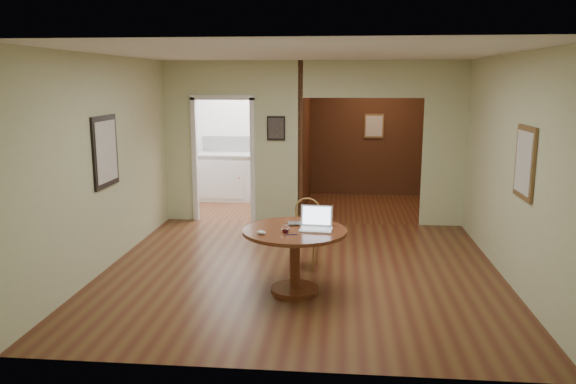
# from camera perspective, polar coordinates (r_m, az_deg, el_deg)

# --- Properties ---
(floor) EXTENTS (5.00, 5.00, 0.00)m
(floor) POSITION_cam_1_polar(r_m,az_deg,el_deg) (7.20, 1.33, -8.03)
(floor) COLOR #4D2316
(floor) RESTS_ON ground
(room_shell) EXTENTS (5.20, 7.50, 5.00)m
(room_shell) POSITION_cam_1_polar(r_m,az_deg,el_deg) (9.98, -0.05, 5.00)
(room_shell) COLOR white
(room_shell) RESTS_ON ground
(dining_table) EXTENTS (1.18, 1.18, 0.74)m
(dining_table) POSITION_cam_1_polar(r_m,az_deg,el_deg) (6.36, 0.70, -5.47)
(dining_table) COLOR brown
(dining_table) RESTS_ON ground
(chair) EXTENTS (0.43, 0.43, 0.89)m
(chair) POSITION_cam_1_polar(r_m,az_deg,el_deg) (7.26, 1.86, -3.77)
(chair) COLOR olive
(chair) RESTS_ON ground
(open_laptop) EXTENTS (0.38, 0.34, 0.25)m
(open_laptop) POSITION_cam_1_polar(r_m,az_deg,el_deg) (6.31, 2.88, -3.19)
(open_laptop) COLOR silver
(open_laptop) RESTS_ON dining_table
(closed_laptop) EXTENTS (0.39, 0.29, 0.03)m
(closed_laptop) POSITION_cam_1_polar(r_m,az_deg,el_deg) (6.45, 1.63, -3.33)
(closed_laptop) COLOR #B4B4B9
(closed_laptop) RESTS_ON dining_table
(mouse) EXTENTS (0.12, 0.09, 0.04)m
(mouse) POSITION_cam_1_polar(r_m,az_deg,el_deg) (6.10, -2.74, -4.14)
(mouse) COLOR silver
(mouse) RESTS_ON dining_table
(wine_glass) EXTENTS (0.09, 0.09, 0.10)m
(wine_glass) POSITION_cam_1_polar(r_m,az_deg,el_deg) (6.16, -0.25, -3.70)
(wine_glass) COLOR white
(wine_glass) RESTS_ON dining_table
(pen) EXTENTS (0.14, 0.03, 0.01)m
(pen) POSITION_cam_1_polar(r_m,az_deg,el_deg) (6.08, 0.32, -4.35)
(pen) COLOR #0B1153
(pen) RESTS_ON dining_table
(kitchen_cabinet) EXTENTS (2.06, 0.60, 0.94)m
(kitchen_cabinet) POSITION_cam_1_polar(r_m,az_deg,el_deg) (11.29, -3.97, 1.53)
(kitchen_cabinet) COLOR white
(kitchen_cabinet) RESTS_ON ground
(grocery_bag) EXTENTS (0.27, 0.24, 0.26)m
(grocery_bag) POSITION_cam_1_polar(r_m,az_deg,el_deg) (11.10, 0.08, 4.50)
(grocery_bag) COLOR #CCB395
(grocery_bag) RESTS_ON kitchen_cabinet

